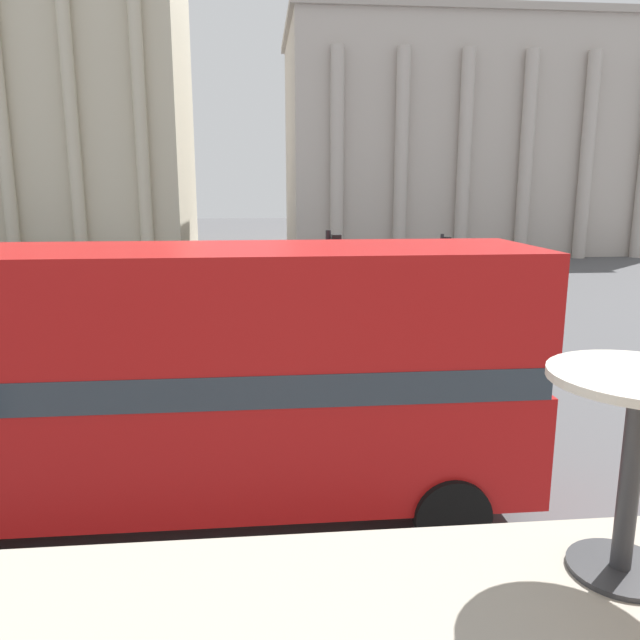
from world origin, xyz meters
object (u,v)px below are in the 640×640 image
(traffic_light_near, at_px, (331,295))
(pedestrian_white, at_px, (537,286))
(pedestrian_olive, at_px, (108,294))
(cafe_dining_table, at_px, (636,429))
(traffic_light_mid, at_px, (443,269))
(pedestrian_grey, at_px, (347,265))
(plaza_building_right, at_px, (459,143))
(double_decker_bus, at_px, (191,373))
(pedestrian_red, at_px, (355,272))
(plaza_building_left, at_px, (34,106))

(traffic_light_near, bearing_deg, pedestrian_white, 47.97)
(traffic_light_near, bearing_deg, pedestrian_olive, 124.97)
(cafe_dining_table, xyz_separation_m, traffic_light_mid, (4.93, 18.62, -1.96))
(traffic_light_mid, xyz_separation_m, pedestrian_grey, (-1.65, 11.51, -1.27))
(pedestrian_grey, bearing_deg, traffic_light_mid, -113.78)
(cafe_dining_table, distance_m, plaza_building_right, 51.38)
(double_decker_bus, xyz_separation_m, pedestrian_olive, (-4.78, 15.32, -1.36))
(pedestrian_red, xyz_separation_m, pedestrian_white, (6.93, -4.81, -0.02))
(pedestrian_olive, relative_size, pedestrian_grey, 0.97)
(cafe_dining_table, relative_size, pedestrian_red, 0.42)
(cafe_dining_table, distance_m, pedestrian_white, 25.23)
(cafe_dining_table, relative_size, pedestrian_white, 0.42)
(cafe_dining_table, distance_m, pedestrian_red, 28.02)
(plaza_building_left, xyz_separation_m, pedestrian_red, (21.60, -22.69, -10.07))
(double_decker_bus, xyz_separation_m, plaza_building_right, (17.29, 41.87, 6.15))
(plaza_building_right, distance_m, traffic_light_near, 40.35)
(plaza_building_left, height_order, pedestrian_white, plaza_building_left)
(traffic_light_mid, height_order, pedestrian_olive, traffic_light_mid)
(double_decker_bus, height_order, plaza_building_right, plaza_building_right)
(cafe_dining_table, height_order, pedestrian_olive, cafe_dining_table)
(plaza_building_right, bearing_deg, double_decker_bus, -112.43)
(plaza_building_right, height_order, pedestrian_grey, plaza_building_right)
(double_decker_bus, xyz_separation_m, pedestrian_red, (5.60, 20.55, -1.34))
(double_decker_bus, distance_m, cafe_dining_table, 7.69)
(pedestrian_white, bearing_deg, pedestrian_red, -19.79)
(pedestrian_grey, bearing_deg, pedestrian_olive, -175.18)
(traffic_light_mid, bearing_deg, pedestrian_red, 100.17)
(double_decker_bus, distance_m, pedestrian_white, 20.17)
(pedestrian_olive, distance_m, pedestrian_white, 17.32)
(double_decker_bus, bearing_deg, cafe_dining_table, -68.08)
(traffic_light_near, relative_size, pedestrian_white, 2.38)
(traffic_light_mid, xyz_separation_m, pedestrian_red, (-1.62, 9.02, -1.28))
(double_decker_bus, height_order, cafe_dining_table, cafe_dining_table)
(plaza_building_left, bearing_deg, plaza_building_right, -2.34)
(plaza_building_left, xyz_separation_m, pedestrian_olive, (11.22, -27.92, -10.09))
(pedestrian_white, bearing_deg, double_decker_bus, 66.41)
(pedestrian_olive, relative_size, pedestrian_white, 0.99)
(pedestrian_white, bearing_deg, cafe_dining_table, 80.77)
(traffic_light_near, bearing_deg, double_decker_bus, -118.98)
(traffic_light_near, xyz_separation_m, pedestrian_white, (9.91, 11.00, -1.67))
(pedestrian_grey, bearing_deg, double_decker_bus, -135.52)
(plaza_building_left, height_order, traffic_light_mid, plaza_building_left)
(double_decker_bus, relative_size, plaza_building_left, 0.43)
(plaza_building_right, relative_size, pedestrian_olive, 16.33)
(pedestrian_olive, bearing_deg, traffic_light_near, 154.03)
(plaza_building_left, bearing_deg, traffic_light_near, -64.19)
(plaza_building_right, xyz_separation_m, pedestrian_olive, (-22.06, -26.56, -7.51))
(plaza_building_left, xyz_separation_m, plaza_building_right, (33.28, -1.36, -2.58))
(cafe_dining_table, relative_size, plaza_building_right, 0.03)
(double_decker_bus, bearing_deg, traffic_light_mid, 61.98)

